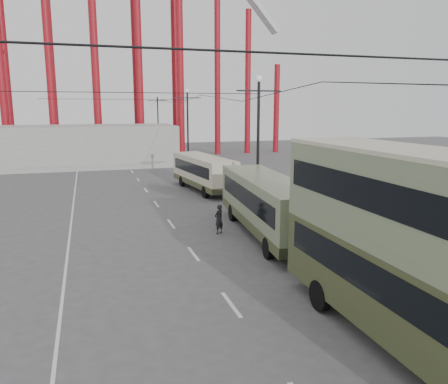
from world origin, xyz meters
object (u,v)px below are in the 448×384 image
object	(u,v)px
double_decker_bus	(418,243)
single_decker_cream	(204,171)
single_decker_green	(267,203)
pedestrian	(219,219)

from	to	relation	value
double_decker_bus	single_decker_cream	bearing A→B (deg)	88.84
single_decker_green	single_decker_cream	bearing A→B (deg)	94.89
single_decker_green	double_decker_bus	bearing A→B (deg)	-88.01
pedestrian	single_decker_green	bearing A→B (deg)	125.40
single_decker_cream	pedestrian	size ratio (longest dim) A/B	5.74
double_decker_bus	single_decker_green	xyz separation A→B (m)	(0.67, 12.54, -1.50)
single_decker_green	pedestrian	xyz separation A→B (m)	(-2.56, 1.04, -1.00)
single_decker_green	pedestrian	size ratio (longest dim) A/B	6.89
double_decker_bus	single_decker_cream	xyz separation A→B (m)	(0.71, 26.84, -1.67)
single_decker_green	pedestrian	distance (m)	2.94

